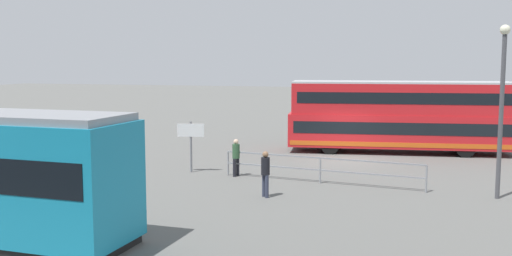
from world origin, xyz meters
TOP-DOWN VIEW (x-y plane):
  - ground_plane at (0.00, 0.00)m, footprint 160.00×160.00m
  - double_decker_bus at (-2.42, -3.52)m, footprint 12.11×4.00m
  - pedestrian_near_railing at (4.07, 5.17)m, footprint 0.42×0.42m
  - pedestrian_crossing at (1.85, 8.58)m, footprint 0.45×0.45m
  - pedestrian_railing at (0.33, 5.63)m, footprint 8.37×1.22m
  - info_sign at (6.29, 4.85)m, footprint 1.18×0.33m
  - street_lamp at (-6.31, 6.46)m, footprint 0.36×0.36m

SIDE VIEW (x-z plane):
  - ground_plane at x=0.00m, z-range 0.00..0.00m
  - pedestrian_railing at x=0.33m, z-range 0.20..1.28m
  - pedestrian_near_railing at x=4.07m, z-range 0.12..1.74m
  - pedestrian_crossing at x=1.85m, z-range 0.13..1.83m
  - info_sign at x=6.29m, z-range 0.45..2.74m
  - double_decker_bus at x=-2.42m, z-range 0.04..3.91m
  - street_lamp at x=-6.31m, z-range 0.57..6.81m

